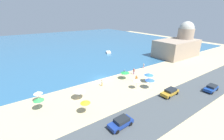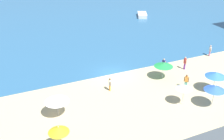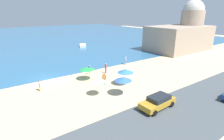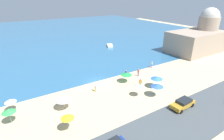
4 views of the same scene
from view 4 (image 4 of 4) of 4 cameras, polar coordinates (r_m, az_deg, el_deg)
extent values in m
plane|color=#C8B487|center=(36.83, -5.34, -3.81)|extent=(160.00, 160.00, 0.00)
cube|color=#2F638C|center=(87.35, -22.23, 10.53)|extent=(150.00, 110.00, 0.05)
cube|color=#454C50|center=(24.82, 15.13, -19.87)|extent=(80.00, 8.00, 0.06)
cylinder|color=#B2B2B7|center=(31.51, 8.96, -6.98)|extent=(0.05, 0.05, 1.95)
cone|color=silver|center=(30.95, 9.09, -5.15)|extent=(1.70, 1.70, 0.44)
sphere|color=silver|center=(30.84, 9.12, -4.74)|extent=(0.08, 0.08, 0.08)
cylinder|color=#B2B2B7|center=(31.52, -29.91, -10.33)|extent=(0.05, 0.05, 1.77)
cone|color=white|center=(30.99, -30.30, -8.66)|extent=(1.71, 1.71, 0.48)
sphere|color=silver|center=(30.87, -30.40, -8.23)|extent=(0.08, 0.08, 0.08)
cylinder|color=#B2B2B7|center=(36.22, 4.66, -2.77)|extent=(0.05, 0.05, 1.71)
cone|color=green|center=(35.80, 4.71, -1.35)|extent=(2.31, 2.31, 0.36)
sphere|color=silver|center=(35.71, 4.72, -1.04)|extent=(0.08, 0.08, 0.08)
cylinder|color=#B2B2B7|center=(29.03, -15.31, -10.74)|extent=(0.05, 0.05, 1.70)
cone|color=silver|center=(28.46, -15.54, -8.95)|extent=(2.45, 2.45, 0.54)
sphere|color=silver|center=(28.31, -15.61, -8.43)|extent=(0.08, 0.08, 0.08)
cylinder|color=#B2B2B7|center=(28.92, -30.25, -13.31)|extent=(0.05, 0.05, 1.94)
cone|color=green|center=(28.34, -30.70, -11.47)|extent=(1.85, 1.85, 0.39)
sphere|color=silver|center=(28.22, -30.79, -11.10)|extent=(0.08, 0.08, 0.08)
cylinder|color=#B2B2B7|center=(35.05, 14.22, -4.17)|extent=(0.05, 0.05, 1.94)
cone|color=#3674D1|center=(34.54, 14.41, -2.43)|extent=(2.31, 2.31, 0.52)
sphere|color=silver|center=(34.42, 14.46, -1.99)|extent=(0.08, 0.08, 0.08)
cylinder|color=#B2B2B7|center=(32.10, 14.35, -6.78)|extent=(0.05, 0.05, 2.03)
cone|color=blue|center=(31.53, 14.57, -4.88)|extent=(2.15, 2.15, 0.48)
sphere|color=silver|center=(31.41, 14.62, -4.45)|extent=(0.08, 0.08, 0.08)
cylinder|color=#B2B2B7|center=(24.66, -14.09, -16.89)|extent=(0.05, 0.05, 2.13)
cone|color=yellow|center=(23.88, -14.39, -14.55)|extent=(1.73, 1.73, 0.50)
sphere|color=silver|center=(23.71, -14.46, -14.01)|extent=(0.08, 0.08, 0.08)
cylinder|color=white|center=(38.59, 4.48, -1.82)|extent=(0.14, 0.14, 0.78)
cylinder|color=white|center=(38.49, 4.70, -1.89)|extent=(0.14, 0.14, 0.78)
cube|color=navy|center=(38.25, 4.62, -0.91)|extent=(0.32, 0.41, 0.62)
sphere|color=tan|center=(38.07, 4.64, -0.30)|extent=(0.22, 0.22, 0.22)
cylinder|color=tan|center=(38.40, 4.33, -0.88)|extent=(0.09, 0.09, 0.56)
cylinder|color=tan|center=(38.15, 4.91, -1.07)|extent=(0.09, 0.09, 0.56)
cylinder|color=pink|center=(44.51, 12.83, 1.16)|extent=(0.14, 0.14, 0.80)
cylinder|color=pink|center=(44.67, 12.75, 1.24)|extent=(0.14, 0.14, 0.80)
cube|color=silver|center=(44.33, 12.87, 2.06)|extent=(0.34, 0.42, 0.63)
sphere|color=tan|center=(44.18, 12.92, 2.60)|extent=(0.22, 0.22, 0.22)
cylinder|color=tan|center=(44.14, 12.97, 1.89)|extent=(0.09, 0.09, 0.57)
cylinder|color=tan|center=(44.56, 12.76, 2.11)|extent=(0.09, 0.09, 0.57)
cylinder|color=teal|center=(34.92, 9.31, -4.85)|extent=(0.14, 0.14, 0.84)
cylinder|color=teal|center=(34.92, 9.01, -4.84)|extent=(0.14, 0.14, 0.84)
cube|color=orange|center=(34.57, 9.24, -3.74)|extent=(0.42, 0.40, 0.67)
sphere|color=brown|center=(34.37, 9.29, -3.05)|extent=(0.22, 0.22, 0.22)
cylinder|color=brown|center=(34.60, 9.63, -3.83)|extent=(0.09, 0.09, 0.60)
cylinder|color=brown|center=(34.59, 8.84, -3.79)|extent=(0.09, 0.09, 0.60)
cylinder|color=orange|center=(33.17, -5.50, -6.34)|extent=(0.14, 0.14, 0.75)
cylinder|color=orange|center=(33.02, -5.42, -6.48)|extent=(0.14, 0.14, 0.75)
cube|color=silver|center=(32.77, -5.51, -5.39)|extent=(0.29, 0.40, 0.59)
sphere|color=brown|center=(32.57, -5.53, -4.73)|extent=(0.22, 0.22, 0.22)
cylinder|color=brown|center=(33.00, -5.61, -5.28)|extent=(0.09, 0.09, 0.53)
cylinder|color=brown|center=(32.59, -5.39, -5.66)|extent=(0.09, 0.09, 0.53)
cylinder|color=purple|center=(39.43, 8.46, -1.38)|extent=(0.14, 0.14, 0.87)
cylinder|color=purple|center=(39.31, 8.62, -1.47)|extent=(0.14, 0.14, 0.87)
cube|color=#C53D39|center=(39.06, 8.61, -0.39)|extent=(0.23, 0.37, 0.69)
sphere|color=tan|center=(38.87, 8.65, 0.25)|extent=(0.22, 0.22, 0.22)
cylinder|color=tan|center=(39.25, 8.39, -0.33)|extent=(0.09, 0.09, 0.62)
cylinder|color=tan|center=(38.91, 8.82, -0.58)|extent=(0.09, 0.09, 0.62)
cube|color=#B48525|center=(30.54, 22.08, -10.28)|extent=(4.41, 1.98, 0.61)
cube|color=#1E2328|center=(30.43, 22.47, -9.27)|extent=(2.50, 1.67, 0.48)
cylinder|color=black|center=(29.28, 21.68, -12.48)|extent=(0.65, 0.25, 0.64)
cylinder|color=black|center=(30.01, 19.06, -11.13)|extent=(0.65, 0.25, 0.64)
cylinder|color=black|center=(31.48, 24.79, -10.38)|extent=(0.65, 0.25, 0.64)
cylinder|color=black|center=(32.15, 22.28, -9.18)|extent=(0.65, 0.25, 0.64)
cube|color=silver|center=(61.74, -0.68, 7.88)|extent=(3.14, 4.03, 0.62)
cube|color=silver|center=(63.67, -0.86, 8.41)|extent=(1.07, 0.82, 0.37)
cube|color=silver|center=(61.65, -0.68, 8.20)|extent=(3.21, 4.06, 0.08)
cube|color=gray|center=(61.32, 25.55, 8.32)|extent=(17.43, 10.39, 6.51)
cylinder|color=gray|center=(65.33, 28.45, 10.42)|extent=(6.19, 6.19, 10.55)
sphere|color=#B4B2A8|center=(64.62, 29.36, 14.95)|extent=(5.57, 5.57, 5.57)
camera|label=1|loc=(4.38, -146.01, -22.24)|focal=24.00mm
camera|label=2|loc=(1.48, 41.14, 17.12)|focal=45.00mm
camera|label=3|loc=(10.86, 31.98, -17.80)|focal=28.00mm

